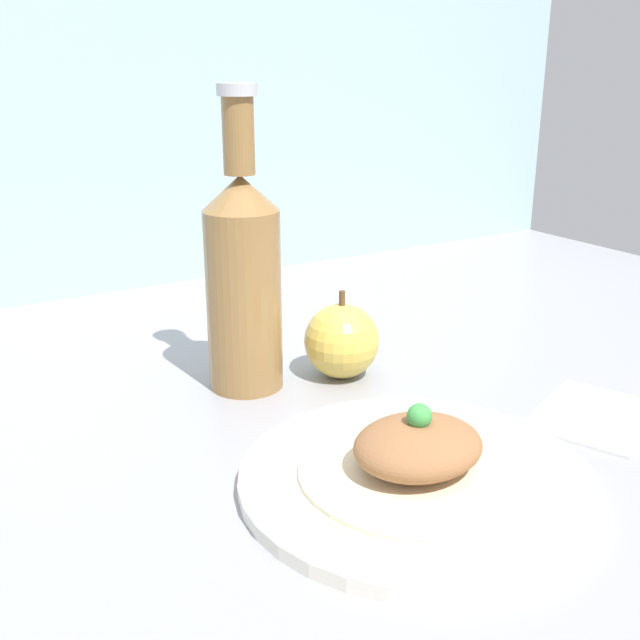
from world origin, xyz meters
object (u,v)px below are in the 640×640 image
Objects in this scene: plated_food at (418,452)px; apple at (342,341)px; plate at (417,478)px; cider_bottle at (243,276)px.

apple reaches higher than plated_food.
cider_bottle is at bearing 96.56° from plate.
cider_bottle is (-2.99, 25.98, 9.22)cm from plated_food.
plated_food is 0.62× the size of cider_bottle.
plate is at bearing -107.57° from apple.
plate is at bearing -83.44° from cider_bottle.
cider_bottle is 13.47cm from apple.
plated_food is 27.73cm from cider_bottle.
plated_food is 23.95cm from apple.
plate is 2.38cm from plated_food.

